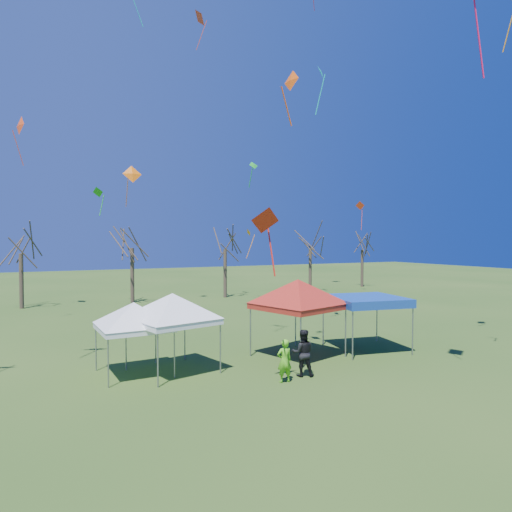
% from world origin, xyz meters
% --- Properties ---
extents(ground, '(140.00, 140.00, 0.00)m').
position_xyz_m(ground, '(0.00, 0.00, 0.00)').
color(ground, '#2C4D18').
rests_on(ground, ground).
extents(tree_1, '(3.42, 3.42, 7.54)m').
position_xyz_m(tree_1, '(-10.77, 24.65, 5.79)').
color(tree_1, '#3D2D21').
rests_on(tree_1, ground).
extents(tree_2, '(3.71, 3.71, 8.18)m').
position_xyz_m(tree_2, '(-2.37, 24.38, 6.29)').
color(tree_2, '#3D2D21').
rests_on(tree_2, ground).
extents(tree_3, '(3.59, 3.59, 7.91)m').
position_xyz_m(tree_3, '(6.03, 24.04, 6.08)').
color(tree_3, '#3D2D21').
rests_on(tree_3, ground).
extents(tree_4, '(3.58, 3.58, 7.89)m').
position_xyz_m(tree_4, '(15.36, 24.00, 6.06)').
color(tree_4, '#3D2D21').
rests_on(tree_4, ground).
extents(tree_5, '(3.39, 3.39, 7.46)m').
position_xyz_m(tree_5, '(23.72, 26.07, 5.73)').
color(tree_5, '#3D2D21').
rests_on(tree_5, ground).
extents(tent_white_west, '(3.74, 3.74, 3.30)m').
position_xyz_m(tent_white_west, '(-6.50, 3.22, 2.66)').
color(tent_white_west, gray).
rests_on(tent_white_west, ground).
extents(tent_white_mid, '(4.05, 4.05, 3.67)m').
position_xyz_m(tent_white_mid, '(-5.04, 2.85, 2.96)').
color(tent_white_mid, gray).
rests_on(tent_white_mid, ground).
extents(tent_red, '(4.44, 4.44, 4.08)m').
position_xyz_m(tent_red, '(0.74, 2.67, 3.29)').
color(tent_red, gray).
rests_on(tent_red, ground).
extents(tent_blue, '(3.81, 3.81, 2.59)m').
position_xyz_m(tent_blue, '(4.34, 2.28, 2.38)').
color(tent_blue, gray).
rests_on(tent_blue, ground).
extents(person_green, '(0.61, 0.42, 1.62)m').
position_xyz_m(person_green, '(-1.68, -0.32, 0.81)').
color(person_green, '#64CF21').
rests_on(person_green, ground).
extents(person_dark, '(1.11, 1.02, 1.83)m').
position_xyz_m(person_dark, '(-0.65, 0.04, 0.91)').
color(person_dark, black).
rests_on(person_dark, ground).
extents(kite_27, '(0.60, 0.93, 2.25)m').
position_xyz_m(kite_27, '(-0.26, 1.69, 11.93)').
color(kite_27, '#F3520C').
rests_on(kite_27, ground).
extents(kite_12, '(0.83, 0.95, 2.93)m').
position_xyz_m(kite_12, '(19.69, 21.56, 8.72)').
color(kite_12, red).
rests_on(kite_12, ground).
extents(kite_22, '(0.84, 0.85, 2.68)m').
position_xyz_m(kite_22, '(7.44, 21.84, 5.88)').
color(kite_22, orange).
rests_on(kite_22, ground).
extents(kite_1, '(1.07, 0.69, 2.39)m').
position_xyz_m(kite_1, '(-2.93, -1.13, 5.97)').
color(kite_1, red).
rests_on(kite_1, ground).
extents(kite_19, '(0.84, 0.63, 2.07)m').
position_xyz_m(kite_19, '(5.53, 17.06, 11.08)').
color(kite_19, green).
rests_on(kite_19, ground).
extents(kite_3, '(1.02, 1.50, 3.37)m').
position_xyz_m(kite_3, '(2.11, 19.55, 22.74)').
color(kite_3, red).
rests_on(kite_3, ground).
extents(kite_13, '(0.97, 0.93, 2.23)m').
position_xyz_m(kite_13, '(-5.46, 21.16, 8.88)').
color(kite_13, '#1CA419').
rests_on(kite_13, ground).
extents(kite_2, '(0.89, 1.42, 3.54)m').
position_xyz_m(kite_2, '(-10.68, 22.56, 13.61)').
color(kite_2, '#E34215').
rests_on(kite_2, ground).
extents(kite_11, '(1.26, 0.75, 2.76)m').
position_xyz_m(kite_11, '(-4.04, 15.63, 9.64)').
color(kite_11, orange).
rests_on(kite_11, ground).
extents(kite_17, '(0.99, 1.01, 2.91)m').
position_xyz_m(kite_17, '(4.86, 6.94, 14.80)').
color(kite_17, '#0CC2AC').
rests_on(kite_17, ground).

